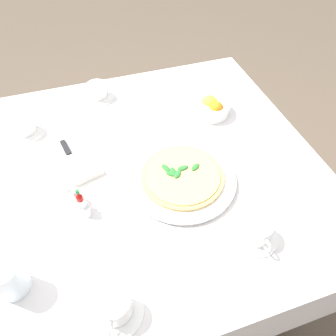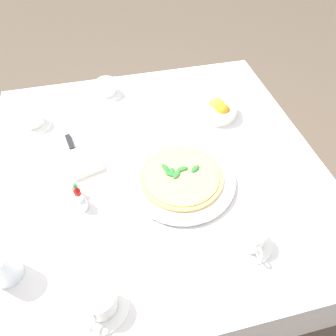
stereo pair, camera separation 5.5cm
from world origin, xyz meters
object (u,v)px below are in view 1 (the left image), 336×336
object	(u,v)px
pizza	(182,176)
coffee_cup_far_left	(24,126)
dinner_knife	(71,157)
citrus_bowl	(211,107)
salt_shaker	(86,209)
hot_sauce_bottle	(81,201)
pepper_shaker	(77,196)
water_glass_far_right	(10,280)
coffee_cup_center_back	(115,307)
coffee_cup_right_edge	(256,231)
napkin_folded	(71,160)
pizza_plate	(182,179)
coffee_cup_left_edge	(97,91)

from	to	relation	value
pizza	coffee_cup_far_left	distance (m)	0.61
dinner_knife	citrus_bowl	xyz separation A→B (m)	(-0.10, 0.54, 0.00)
citrus_bowl	salt_shaker	size ratio (longest dim) A/B	2.67
hot_sauce_bottle	pepper_shaker	xyz separation A→B (m)	(-0.03, -0.01, -0.01)
coffee_cup_far_left	dinner_knife	bearing A→B (deg)	34.56
pizza	salt_shaker	xyz separation A→B (m)	(0.03, -0.30, 0.00)
water_glass_far_right	salt_shaker	size ratio (longest dim) A/B	1.84
coffee_cup_far_left	pepper_shaker	world-z (taller)	coffee_cup_far_left
coffee_cup_center_back	coffee_cup_right_edge	world-z (taller)	coffee_cup_center_back
citrus_bowl	hot_sauce_bottle	world-z (taller)	hot_sauce_bottle
pizza	dinner_knife	bearing A→B (deg)	-120.21
water_glass_far_right	hot_sauce_bottle	size ratio (longest dim) A/B	1.25
coffee_cup_far_left	coffee_cup_center_back	xyz separation A→B (m)	(0.71, 0.18, 0.00)
coffee_cup_right_edge	pepper_shaker	xyz separation A→B (m)	(-0.27, -0.44, -0.00)
napkin_folded	hot_sauce_bottle	bearing A→B (deg)	-13.58
napkin_folded	dinner_knife	world-z (taller)	dinner_knife
coffee_cup_center_back	citrus_bowl	world-z (taller)	coffee_cup_center_back
salt_shaker	hot_sauce_bottle	bearing A→B (deg)	-160.35
pizza_plate	napkin_folded	world-z (taller)	napkin_folded
coffee_cup_center_back	pepper_shaker	xyz separation A→B (m)	(-0.35, -0.04, -0.01)
coffee_cup_center_back	salt_shaker	world-z (taller)	coffee_cup_center_back
hot_sauce_bottle	dinner_knife	bearing A→B (deg)	-177.42
pizza	hot_sauce_bottle	bearing A→B (deg)	-89.06
water_glass_far_right	dinner_knife	distance (m)	0.42
coffee_cup_left_edge	water_glass_far_right	size ratio (longest dim) A/B	1.26
coffee_cup_right_edge	citrus_bowl	size ratio (longest dim) A/B	0.88
coffee_cup_center_back	salt_shaker	size ratio (longest dim) A/B	2.31
pepper_shaker	hot_sauce_bottle	bearing A→B (deg)	19.65
pizza_plate	dinner_knife	bearing A→B (deg)	-120.25
coffee_cup_far_left	pepper_shaker	bearing A→B (deg)	20.66
coffee_cup_right_edge	pepper_shaker	world-z (taller)	coffee_cup_right_edge
pizza_plate	coffee_cup_right_edge	distance (m)	0.28
coffee_cup_right_edge	dinner_knife	distance (m)	0.62
coffee_cup_center_back	pizza	bearing A→B (deg)	139.24
coffee_cup_center_back	water_glass_far_right	distance (m)	0.26
pepper_shaker	coffee_cup_center_back	bearing A→B (deg)	7.26
coffee_cup_center_back	water_glass_far_right	xyz separation A→B (m)	(-0.13, -0.22, 0.01)
dinner_knife	citrus_bowl	size ratio (longest dim) A/B	1.30
coffee_cup_far_left	coffee_cup_left_edge	distance (m)	0.31
pizza_plate	coffee_cup_center_back	bearing A→B (deg)	-40.82
water_glass_far_right	napkin_folded	bearing A→B (deg)	154.78
pizza_plate	citrus_bowl	xyz separation A→B (m)	(-0.29, 0.22, 0.02)
pepper_shaker	salt_shaker	bearing A→B (deg)	19.65
pizza	napkin_folded	distance (m)	0.37
napkin_folded	dinner_knife	distance (m)	0.01
hot_sauce_bottle	pizza	bearing A→B (deg)	90.94
salt_shaker	pepper_shaker	distance (m)	0.06
coffee_cup_right_edge	salt_shaker	size ratio (longest dim) A/B	2.36
coffee_cup_far_left	napkin_folded	size ratio (longest dim) A/B	0.52
coffee_cup_left_edge	hot_sauce_bottle	size ratio (longest dim) A/B	1.57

